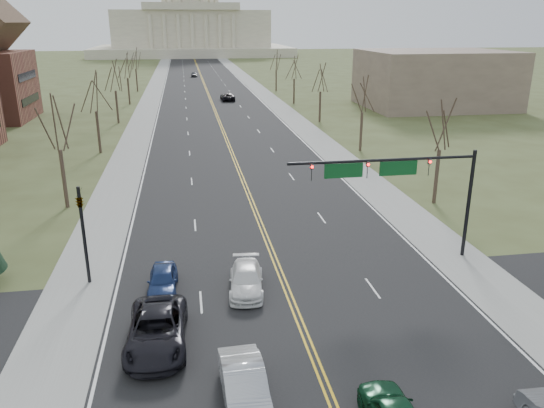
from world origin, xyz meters
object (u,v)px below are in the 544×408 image
object	(u,v)px
signal_mast	(397,176)
car_far_sb	(194,74)
car_sb_inner_lead	(245,387)
car_sb_outer_second	(163,280)
car_sb_inner_second	(246,280)
signal_left	(83,225)
car_sb_outer_lead	(157,330)
car_far_nb	(227,97)

from	to	relation	value
signal_mast	car_far_sb	xyz separation A→B (m)	(-9.47, 126.98, -5.02)
car_sb_inner_lead	car_sb_outer_second	size ratio (longest dim) A/B	1.20
car_sb_inner_lead	car_far_sb	size ratio (longest dim) A/B	1.14
car_sb_inner_second	car_far_sb	size ratio (longest dim) A/B	1.09
car_sb_outer_second	signal_mast	bearing A→B (deg)	8.95
signal_left	car_sb_inner_second	size ratio (longest dim) A/B	1.28
car_sb_outer_lead	car_far_sb	xyz separation A→B (m)	(5.17, 134.35, -0.11)
car_sb_outer_lead	car_far_sb	size ratio (longest dim) A/B	1.41
signal_left	car_far_nb	bearing A→B (deg)	79.11
car_sb_inner_second	car_far_nb	size ratio (longest dim) A/B	0.86
car_sb_inner_second	car_sb_inner_lead	bearing A→B (deg)	-90.52
signal_mast	car_sb_inner_second	xyz separation A→B (m)	(-9.78, -2.55, -5.07)
signal_left	car_far_sb	world-z (taller)	signal_left
signal_mast	car_far_sb	world-z (taller)	signal_mast
car_sb_inner_second	signal_mast	bearing A→B (deg)	21.22
car_sb_inner_second	car_far_nb	xyz separation A→B (m)	(5.63, 79.43, 0.07)
signal_left	car_sb_inner_second	bearing A→B (deg)	-15.56
signal_left	car_sb_outer_lead	size ratio (longest dim) A/B	0.99
signal_mast	signal_left	xyz separation A→B (m)	(-18.95, 0.00, -2.05)
signal_mast	car_sb_outer_lead	xyz separation A→B (m)	(-14.65, -7.36, -4.91)
signal_mast	car_sb_inner_lead	xyz separation A→B (m)	(-10.98, -12.14, -4.94)
signal_left	car_far_nb	distance (m)	78.35
signal_left	car_sb_outer_second	distance (m)	5.65
car_sb_outer_second	car_far_nb	xyz separation A→B (m)	(10.40, 78.74, 0.06)
car_sb_inner_lead	car_sb_inner_second	size ratio (longest dim) A/B	1.05
car_sb_inner_lead	car_sb_outer_second	distance (m)	10.88
car_sb_inner_second	car_far_nb	world-z (taller)	car_far_nb
car_sb_inner_second	car_far_sb	xyz separation A→B (m)	(0.31, 129.53, 0.05)
car_sb_inner_second	car_far_sb	bearing A→B (deg)	96.48
car_sb_inner_lead	car_far_sb	xyz separation A→B (m)	(1.51, 139.12, -0.08)
signal_mast	car_sb_inner_lead	size ratio (longest dim) A/B	2.47
car_sb_inner_lead	car_far_nb	bearing A→B (deg)	83.67
car_sb_outer_second	signal_left	bearing A→B (deg)	158.71
car_sb_outer_second	car_sb_inner_second	bearing A→B (deg)	-6.56
car_sb_outer_lead	car_far_sb	world-z (taller)	car_sb_outer_lead
signal_mast	car_far_sb	distance (m)	127.44
car_sb_inner_lead	car_far_nb	size ratio (longest dim) A/B	0.91
car_sb_inner_lead	signal_left	bearing A→B (deg)	121.32
car_sb_outer_lead	car_sb_outer_second	distance (m)	5.50
car_sb_outer_lead	car_sb_inner_second	world-z (taller)	car_sb_outer_lead
car_far_sb	car_sb_outer_second	bearing A→B (deg)	-89.44
car_sb_outer_lead	car_sb_inner_second	xyz separation A→B (m)	(4.86, 4.81, -0.16)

